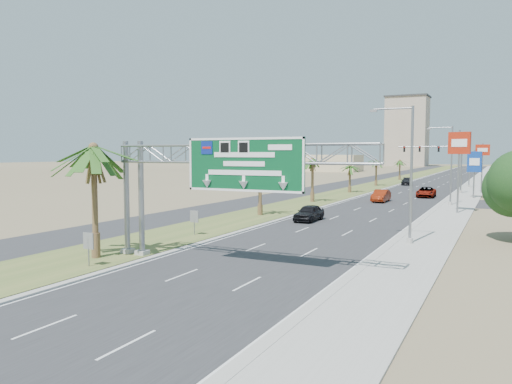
{
  "coord_description": "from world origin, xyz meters",
  "views": [
    {
      "loc": [
        13.49,
        -15.06,
        6.64
      ],
      "look_at": [
        -0.43,
        12.85,
        4.2
      ],
      "focal_mm": 35.0,
      "sensor_mm": 36.0,
      "label": 1
    }
  ],
  "objects_px": {
    "signal_mast": "(448,164)",
    "pole_sign_red_near": "(459,148)",
    "car_left_lane": "(309,213)",
    "pole_sign_blue": "(474,163)",
    "car_mid_lane": "(381,196)",
    "car_right_lane": "(426,192)",
    "sign_gantry": "(224,163)",
    "car_far": "(407,181)",
    "pole_sign_red_far": "(482,154)",
    "palm_near": "(93,148)"
  },
  "relations": [
    {
      "from": "signal_mast",
      "to": "pole_sign_red_near",
      "type": "distance_m",
      "value": 28.78
    },
    {
      "from": "car_left_lane",
      "to": "pole_sign_blue",
      "type": "bearing_deg",
      "value": 69.38
    },
    {
      "from": "signal_mast",
      "to": "car_mid_lane",
      "type": "relative_size",
      "value": 2.05
    },
    {
      "from": "car_mid_lane",
      "to": "pole_sign_red_near",
      "type": "bearing_deg",
      "value": -42.09
    },
    {
      "from": "signal_mast",
      "to": "car_right_lane",
      "type": "distance_m",
      "value": 10.0
    },
    {
      "from": "sign_gantry",
      "to": "signal_mast",
      "type": "distance_m",
      "value": 62.37
    },
    {
      "from": "sign_gantry",
      "to": "pole_sign_blue",
      "type": "bearing_deg",
      "value": 78.93
    },
    {
      "from": "car_far",
      "to": "pole_sign_red_far",
      "type": "bearing_deg",
      "value": -54.49
    },
    {
      "from": "car_far",
      "to": "pole_sign_red_far",
      "type": "xyz_separation_m",
      "value": [
        14.73,
        -15.99,
        5.75
      ]
    },
    {
      "from": "pole_sign_blue",
      "to": "sign_gantry",
      "type": "bearing_deg",
      "value": -101.07
    },
    {
      "from": "palm_near",
      "to": "car_far",
      "type": "xyz_separation_m",
      "value": [
        4.62,
        83.47,
        -6.17
      ]
    },
    {
      "from": "pole_sign_blue",
      "to": "pole_sign_red_far",
      "type": "xyz_separation_m",
      "value": [
        0.6,
        11.33,
        1.38
      ]
    },
    {
      "from": "signal_mast",
      "to": "car_left_lane",
      "type": "relative_size",
      "value": 2.19
    },
    {
      "from": "signal_mast",
      "to": "pole_sign_red_far",
      "type": "height_order",
      "value": "pole_sign_red_far"
    },
    {
      "from": "signal_mast",
      "to": "car_right_lane",
      "type": "bearing_deg",
      "value": -103.27
    },
    {
      "from": "sign_gantry",
      "to": "palm_near",
      "type": "distance_m",
      "value": 8.41
    },
    {
      "from": "signal_mast",
      "to": "pole_sign_blue",
      "type": "bearing_deg",
      "value": -60.8
    },
    {
      "from": "pole_sign_red_near",
      "to": "pole_sign_blue",
      "type": "bearing_deg",
      "value": 88.48
    },
    {
      "from": "signal_mast",
      "to": "car_right_lane",
      "type": "xyz_separation_m",
      "value": [
        -2.09,
        -8.88,
        -4.08
      ]
    },
    {
      "from": "pole_sign_red_near",
      "to": "pole_sign_red_far",
      "type": "height_order",
      "value": "pole_sign_red_near"
    },
    {
      "from": "sign_gantry",
      "to": "car_mid_lane",
      "type": "relative_size",
      "value": 3.34
    },
    {
      "from": "palm_near",
      "to": "car_right_lane",
      "type": "height_order",
      "value": "palm_near"
    },
    {
      "from": "car_mid_lane",
      "to": "pole_sign_red_near",
      "type": "height_order",
      "value": "pole_sign_red_near"
    },
    {
      "from": "car_right_lane",
      "to": "pole_sign_red_near",
      "type": "xyz_separation_m",
      "value": [
        5.92,
        -19.55,
        6.43
      ]
    },
    {
      "from": "car_far",
      "to": "car_right_lane",
      "type": "bearing_deg",
      "value": -82.02
    },
    {
      "from": "sign_gantry",
      "to": "car_far",
      "type": "distance_m",
      "value": 81.79
    },
    {
      "from": "car_right_lane",
      "to": "car_far",
      "type": "xyz_separation_m",
      "value": [
        -7.66,
        28.37,
        -0.0
      ]
    },
    {
      "from": "palm_near",
      "to": "car_mid_lane",
      "type": "xyz_separation_m",
      "value": [
        7.77,
        44.99,
        -6.1
      ]
    },
    {
      "from": "pole_sign_red_far",
      "to": "palm_near",
      "type": "bearing_deg",
      "value": -106.0
    },
    {
      "from": "signal_mast",
      "to": "pole_sign_blue",
      "type": "relative_size",
      "value": 1.45
    },
    {
      "from": "signal_mast",
      "to": "car_far",
      "type": "bearing_deg",
      "value": 116.59
    },
    {
      "from": "car_far",
      "to": "pole_sign_blue",
      "type": "height_order",
      "value": "pole_sign_blue"
    },
    {
      "from": "sign_gantry",
      "to": "pole_sign_red_far",
      "type": "distance_m",
      "value": 66.5
    },
    {
      "from": "car_far",
      "to": "pole_sign_red_far",
      "type": "distance_m",
      "value": 22.49
    },
    {
      "from": "car_mid_lane",
      "to": "car_right_lane",
      "type": "xyz_separation_m",
      "value": [
        4.51,
        10.11,
        -0.06
      ]
    },
    {
      "from": "car_left_lane",
      "to": "palm_near",
      "type": "bearing_deg",
      "value": -103.74
    },
    {
      "from": "car_far",
      "to": "car_mid_lane",
      "type": "bearing_deg",
      "value": -92.46
    },
    {
      "from": "car_left_lane",
      "to": "pole_sign_blue",
      "type": "relative_size",
      "value": 0.66
    },
    {
      "from": "signal_mast",
      "to": "pole_sign_blue",
      "type": "height_order",
      "value": "signal_mast"
    },
    {
      "from": "pole_sign_red_near",
      "to": "palm_near",
      "type": "bearing_deg",
      "value": -117.11
    },
    {
      "from": "car_mid_lane",
      "to": "car_left_lane",
      "type": "bearing_deg",
      "value": -95.12
    },
    {
      "from": "pole_sign_red_far",
      "to": "signal_mast",
      "type": "bearing_deg",
      "value": -144.85
    },
    {
      "from": "signal_mast",
      "to": "car_right_lane",
      "type": "height_order",
      "value": "signal_mast"
    },
    {
      "from": "car_left_lane",
      "to": "pole_sign_red_far",
      "type": "bearing_deg",
      "value": 73.69
    },
    {
      "from": "sign_gantry",
      "to": "pole_sign_red_near",
      "type": "relative_size",
      "value": 1.83
    },
    {
      "from": "pole_sign_blue",
      "to": "pole_sign_red_far",
      "type": "relative_size",
      "value": 0.86
    },
    {
      "from": "palm_near",
      "to": "signal_mast",
      "type": "relative_size",
      "value": 0.81
    },
    {
      "from": "car_left_lane",
      "to": "pole_sign_red_far",
      "type": "relative_size",
      "value": 0.57
    },
    {
      "from": "palm_near",
      "to": "pole_sign_red_far",
      "type": "distance_m",
      "value": 70.19
    },
    {
      "from": "car_left_lane",
      "to": "pole_sign_red_near",
      "type": "xyz_separation_m",
      "value": [
        12.47,
        13.02,
        6.4
      ]
    }
  ]
}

